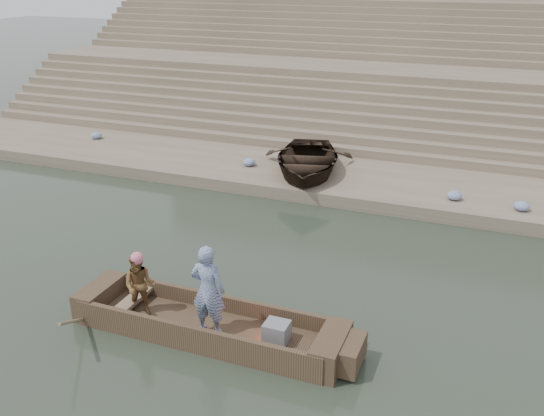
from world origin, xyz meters
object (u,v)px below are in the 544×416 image
Objects in this scene: main_rowboat at (208,330)px; television at (276,332)px; standing_man at (208,290)px; beached_rowboat at (306,160)px; rowing_man at (140,285)px.

television is (1.47, -0.00, 0.31)m from main_rowboat.
beached_rowboat is (-1.12, 9.24, -0.30)m from standing_man.
main_rowboat is 1.15× the size of beached_rowboat.
standing_man is at bearing -97.84° from beached_rowboat.
television is at bearing -89.70° from beached_rowboat.
main_rowboat is 3.75× the size of rowing_man.
television reaches higher than main_rowboat.
beached_rowboat reaches higher than main_rowboat.
rowing_man is at bearing -107.67° from beached_rowboat.
standing_man is at bearing -171.84° from television.
rowing_man is 2.94m from television.
beached_rowboat is at bearing 96.10° from main_rowboat.
main_rowboat is at bearing -54.55° from standing_man.
beached_rowboat is (-0.97, 9.05, 0.74)m from main_rowboat.
television is at bearing -0.00° from main_rowboat.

